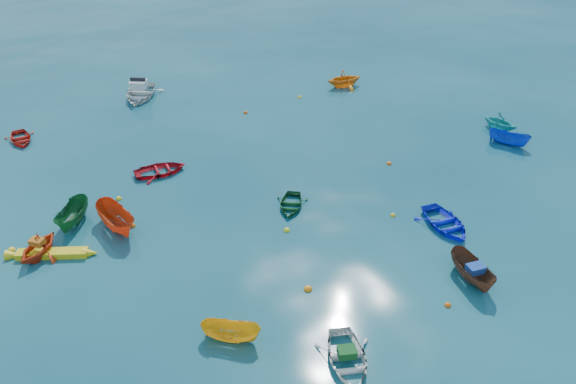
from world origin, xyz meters
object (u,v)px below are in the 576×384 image
dinghy_white_near (347,363)px  dinghy_blue_se (445,227)px  motorboat_white (140,97)px  kayak_yellow (53,256)px

dinghy_white_near → dinghy_blue_se: (9.37, 4.64, 0.00)m
dinghy_blue_se → motorboat_white: size_ratio=0.79×
kayak_yellow → motorboat_white: bearing=-2.7°
motorboat_white → dinghy_blue_se: bearing=-36.4°
dinghy_white_near → kayak_yellow: 14.83m
kayak_yellow → dinghy_blue_se: bearing=-85.9°
dinghy_blue_se → dinghy_white_near: bearing=-143.7°
motorboat_white → kayak_yellow: bearing=-85.3°
dinghy_white_near → kayak_yellow: (-8.35, 12.25, 0.00)m
kayak_yellow → motorboat_white: 19.01m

